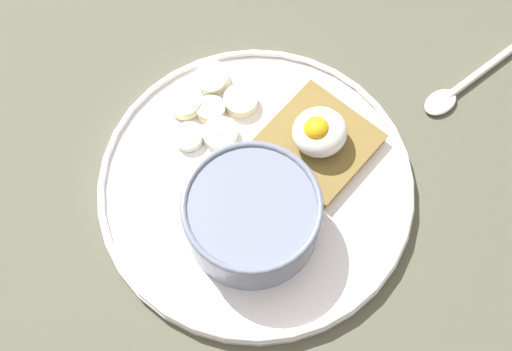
{
  "coord_description": "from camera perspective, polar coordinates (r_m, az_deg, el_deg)",
  "views": [
    {
      "loc": [
        14.53,
        20.94,
        62.35
      ],
      "look_at": [
        0.0,
        0.0,
        5.0
      ],
      "focal_mm": 50.0,
      "sensor_mm": 36.0,
      "label": 1
    }
  ],
  "objects": [
    {
      "name": "banana_slice_left",
      "position": [
        0.66,
        -2.73,
        3.42
      ],
      "size": [
        4.04,
        4.06,
        1.22
      ],
      "color": "beige",
      "rests_on": "plate"
    },
    {
      "name": "banana_slice_right",
      "position": [
        0.66,
        -5.42,
        3.09
      ],
      "size": [
        3.83,
        3.81,
        1.06
      ],
      "color": "#F1EEC5",
      "rests_on": "plate"
    },
    {
      "name": "toast_slice",
      "position": [
        0.66,
        4.81,
        2.86
      ],
      "size": [
        11.21,
        11.21,
        1.14
      ],
      "color": "brown",
      "rests_on": "plate"
    },
    {
      "name": "banana_slice_front",
      "position": [
        0.69,
        -3.51,
        7.76
      ],
      "size": [
        4.07,
        3.93,
        1.86
      ],
      "color": "#EDE4C4",
      "rests_on": "plate"
    },
    {
      "name": "plate",
      "position": [
        0.65,
        0.0,
        -0.79
      ],
      "size": [
        28.79,
        28.79,
        1.6
      ],
      "color": "white",
      "rests_on": "ground_plane"
    },
    {
      "name": "poached_egg",
      "position": [
        0.64,
        4.93,
        3.68
      ],
      "size": [
        5.01,
        4.88,
        3.68
      ],
      "color": "white",
      "rests_on": "toast_slice"
    },
    {
      "name": "spoon",
      "position": [
        0.73,
        16.17,
        6.9
      ],
      "size": [
        12.89,
        2.61,
        0.8
      ],
      "color": "silver",
      "rests_on": "ground_plane"
    },
    {
      "name": "banana_slice_back",
      "position": [
        0.68,
        -5.68,
        5.68
      ],
      "size": [
        3.43,
        3.51,
        1.33
      ],
      "color": "#F4F0C1",
      "rests_on": "plate"
    },
    {
      "name": "banana_slice_outer",
      "position": [
        0.68,
        -1.25,
        5.99
      ],
      "size": [
        3.71,
        3.7,
        1.21
      ],
      "color": "#F8F0C5",
      "rests_on": "plate"
    },
    {
      "name": "banana_slice_inner",
      "position": [
        0.68,
        -3.64,
        5.28
      ],
      "size": [
        3.78,
        3.82,
        1.25
      ],
      "color": "beige",
      "rests_on": "plate"
    },
    {
      "name": "oatmeal_bowl",
      "position": [
        0.61,
        -0.34,
        -3.21
      ],
      "size": [
        11.87,
        11.87,
        5.33
      ],
      "color": "slate",
      "rests_on": "plate"
    },
    {
      "name": "ground_plane",
      "position": [
        0.66,
        0.0,
        -1.4
      ],
      "size": [
        120.0,
        120.0,
        2.0
      ],
      "primitive_type": "cube",
      "color": "#4D4E3F",
      "rests_on": "ground"
    }
  ]
}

